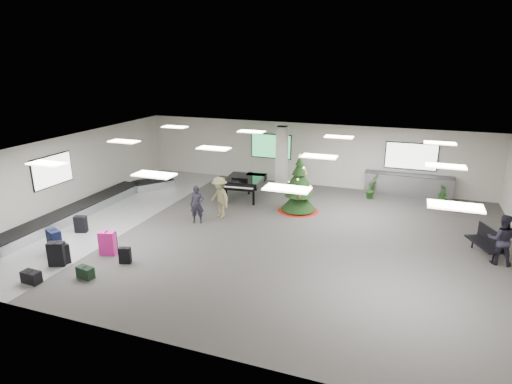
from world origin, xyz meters
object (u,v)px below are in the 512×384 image
(traveler_a, at_px, (197,205))
(potted_plant_right, at_px, (443,196))
(traveler_bench, at_px, (501,239))
(service_counter, at_px, (408,185))
(pink_suitcase, at_px, (108,243))
(christmas_tree, at_px, (299,192))
(bench, at_px, (487,241))
(potted_plant_left, at_px, (371,189))
(grand_piano, at_px, (244,181))
(baggage_carousel, at_px, (94,205))
(traveler_b, at_px, (220,198))

(traveler_a, xyz_separation_m, potted_plant_right, (9.41, 5.89, -0.41))
(traveler_bench, bearing_deg, service_counter, -63.67)
(pink_suitcase, relative_size, christmas_tree, 0.33)
(christmas_tree, distance_m, bench, 7.37)
(service_counter, xyz_separation_m, potted_plant_left, (-1.61, -0.99, -0.09))
(potted_plant_left, bearing_deg, grand_piano, -159.27)
(grand_piano, xyz_separation_m, potted_plant_left, (5.59, 2.12, -0.41))
(baggage_carousel, distance_m, potted_plant_right, 15.62)
(bench, relative_size, potted_plant_left, 1.73)
(bench, bearing_deg, christmas_tree, 139.13)
(service_counter, xyz_separation_m, traveler_a, (-7.87, -6.54, 0.22))
(traveler_b, bearing_deg, pink_suitcase, -83.83)
(bench, bearing_deg, traveler_a, 159.34)
(baggage_carousel, relative_size, traveler_b, 5.54)
(traveler_b, bearing_deg, potted_plant_left, 71.09)
(grand_piano, bearing_deg, traveler_a, -106.04)
(baggage_carousel, height_order, potted_plant_left, potted_plant_left)
(potted_plant_right, bearing_deg, bench, -78.33)
(christmas_tree, bearing_deg, traveler_bench, -19.66)
(grand_piano, xyz_separation_m, bench, (9.84, -2.84, -0.33))
(baggage_carousel, xyz_separation_m, potted_plant_right, (14.39, 6.09, 0.15))
(service_counter, height_order, pink_suitcase, service_counter)
(pink_suitcase, xyz_separation_m, grand_piano, (2.16, 7.08, 0.46))
(bench, xyz_separation_m, traveler_b, (-9.90, 0.25, 0.34))
(pink_suitcase, bearing_deg, traveler_a, 52.50)
(grand_piano, xyz_separation_m, traveler_a, (-0.66, -3.43, -0.10))
(christmas_tree, bearing_deg, potted_plant_right, 27.95)
(potted_plant_left, xyz_separation_m, potted_plant_right, (3.15, 0.35, -0.10))
(traveler_a, distance_m, traveler_b, 1.04)
(christmas_tree, relative_size, traveler_a, 1.67)
(pink_suitcase, xyz_separation_m, traveler_bench, (12.30, 3.77, 0.43))
(baggage_carousel, distance_m, grand_piano, 6.73)
(baggage_carousel, distance_m, traveler_b, 5.72)
(pink_suitcase, xyz_separation_m, traveler_a, (1.49, 3.65, 0.35))
(grand_piano, distance_m, bench, 10.25)
(grand_piano, height_order, traveler_b, traveler_b)
(service_counter, xyz_separation_m, christmas_tree, (-4.40, -3.80, 0.33))
(baggage_carousel, bearing_deg, bench, 2.90)
(christmas_tree, height_order, traveler_b, christmas_tree)
(bench, xyz_separation_m, potted_plant_right, (-1.10, 5.30, -0.18))
(baggage_carousel, bearing_deg, potted_plant_left, 27.07)
(grand_piano, relative_size, potted_plant_right, 3.15)
(grand_piano, distance_m, potted_plant_right, 9.10)
(baggage_carousel, relative_size, traveler_a, 6.34)
(grand_piano, distance_m, potted_plant_left, 6.00)
(baggage_carousel, bearing_deg, traveler_b, 10.50)
(traveler_b, xyz_separation_m, potted_plant_right, (8.80, 5.06, -0.52))
(baggage_carousel, relative_size, potted_plant_right, 13.50)
(grand_piano, bearing_deg, potted_plant_left, 15.66)
(traveler_bench, bearing_deg, pink_suitcase, 18.76)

